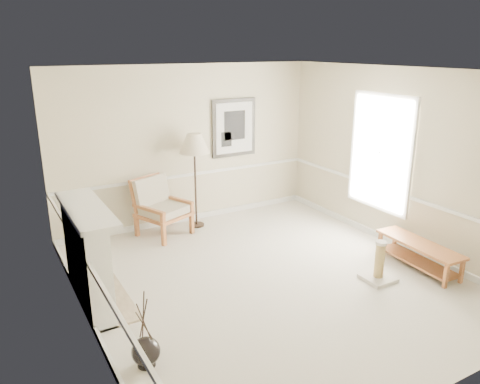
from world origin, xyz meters
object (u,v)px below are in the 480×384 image
floor_vase (146,352)px  scratching_post (379,268)px  bench (419,251)px  floor_lamp (194,146)px  armchair (159,204)px

floor_vase → scratching_post: (3.49, 0.16, 0.03)m
floor_vase → bench: bearing=2.2°
floor_lamp → armchair: bearing=-179.2°
bench → floor_lamp: bearing=124.2°
armchair → floor_lamp: 1.19m
armchair → floor_vase: bearing=-135.3°
floor_vase → armchair: 3.67m
floor_lamp → bench: floor_lamp is taller
armchair → scratching_post: size_ratio=1.78×
floor_vase → scratching_post: 3.49m
floor_vase → bench: floor_vase is taller
floor_vase → bench: (4.30, 0.16, 0.10)m
floor_vase → floor_lamp: (2.12, 3.37, 1.34)m
floor_vase → floor_lamp: floor_lamp is taller
bench → floor_vase: bearing=-177.8°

